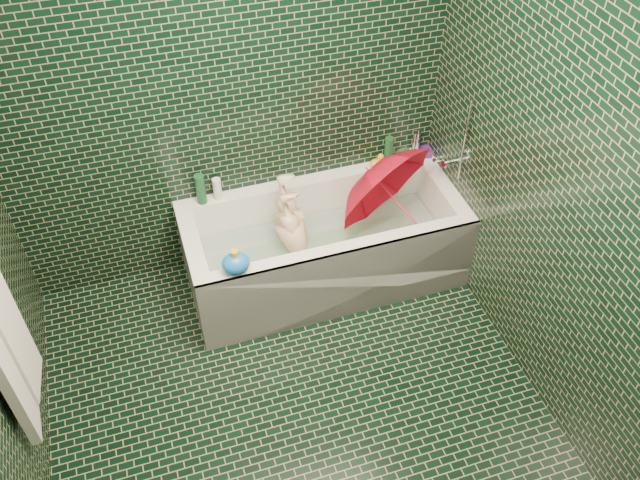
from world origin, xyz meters
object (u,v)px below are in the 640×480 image
object	(u,v)px
child	(297,245)
umbrella	(397,202)
bathtub	(325,254)
rubber_duck	(377,162)
bath_toy	(236,263)

from	to	relation	value
child	umbrella	world-z (taller)	umbrella
umbrella	child	bearing A→B (deg)	153.06
child	bathtub	bearing A→B (deg)	93.16
bathtub	rubber_duck	xyz separation A→B (m)	(0.46, 0.32, 0.38)
bathtub	bath_toy	xyz separation A→B (m)	(-0.61, -0.31, 0.41)
child	rubber_duck	distance (m)	0.74
rubber_duck	bath_toy	xyz separation A→B (m)	(-1.07, -0.62, 0.03)
child	bath_toy	bearing A→B (deg)	-38.55
child	bath_toy	distance (m)	0.63
bathtub	bath_toy	size ratio (longest dim) A/B	9.74
umbrella	bath_toy	world-z (taller)	umbrella
bathtub	rubber_duck	bearing A→B (deg)	34.85
bathtub	child	world-z (taller)	bathtub
child	rubber_duck	world-z (taller)	rubber_duck
rubber_duck	child	bearing A→B (deg)	-173.02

